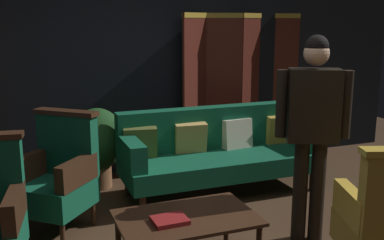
% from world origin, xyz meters
% --- Properties ---
extents(back_wall, '(7.20, 0.10, 2.80)m').
position_xyz_m(back_wall, '(0.00, 2.45, 1.40)').
color(back_wall, black).
rests_on(back_wall, ground_plane).
extents(folding_screen, '(1.69, 0.34, 1.90)m').
position_xyz_m(folding_screen, '(1.24, 2.34, 0.99)').
color(folding_screen, '#5B2319').
rests_on(folding_screen, ground_plane).
extents(velvet_couch, '(2.12, 0.78, 0.88)m').
position_xyz_m(velvet_couch, '(0.55, 1.46, 0.46)').
color(velvet_couch, '#382114').
rests_on(velvet_couch, ground_plane).
extents(coffee_table, '(1.00, 0.64, 0.42)m').
position_xyz_m(coffee_table, '(-0.34, 0.02, 0.37)').
color(coffee_table, '#382114').
rests_on(coffee_table, ground_plane).
extents(armchair_wing_right, '(0.81, 0.81, 1.04)m').
position_xyz_m(armchair_wing_right, '(-1.14, 1.07, 0.49)').
color(armchair_wing_right, '#382114').
rests_on(armchair_wing_right, ground_plane).
extents(standing_figure, '(0.54, 0.36, 1.70)m').
position_xyz_m(standing_figure, '(0.76, 0.10, 1.03)').
color(standing_figure, black).
rests_on(standing_figure, ground_plane).
extents(potted_plant, '(0.59, 0.59, 0.89)m').
position_xyz_m(potted_plant, '(-0.65, 1.99, 0.51)').
color(potted_plant, brown).
rests_on(potted_plant, ground_plane).
extents(book_red_leather, '(0.25, 0.20, 0.03)m').
position_xyz_m(book_red_leather, '(-0.49, -0.03, 0.44)').
color(book_red_leather, maroon).
rests_on(book_red_leather, coffee_table).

